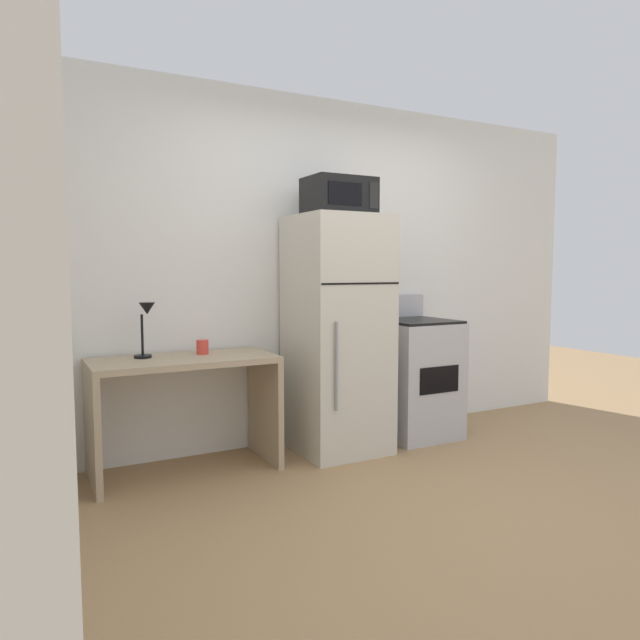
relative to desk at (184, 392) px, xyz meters
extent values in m
plane|color=#9E7A51|center=(1.22, -1.35, -0.52)|extent=(12.00, 12.00, 0.00)
cube|color=white|center=(1.22, 0.35, 0.78)|extent=(5.00, 0.10, 2.60)
cube|color=silver|center=(-0.98, -1.35, 0.78)|extent=(0.10, 4.00, 2.60)
cube|color=tan|center=(0.00, 0.00, 0.21)|extent=(1.16, 0.55, 0.04)
cube|color=tan|center=(-0.56, 0.00, -0.17)|extent=(0.04, 0.55, 0.71)
cube|color=tan|center=(0.56, 0.00, -0.17)|extent=(0.04, 0.55, 0.71)
cylinder|color=black|center=(-0.23, 0.10, 0.24)|extent=(0.11, 0.11, 0.02)
cylinder|color=black|center=(-0.23, 0.10, 0.37)|extent=(0.02, 0.02, 0.26)
cone|color=black|center=(-0.20, 0.08, 0.54)|extent=(0.10, 0.10, 0.08)
cylinder|color=#D83F33|center=(0.15, 0.08, 0.27)|extent=(0.08, 0.08, 0.09)
cube|color=beige|center=(1.11, -0.05, 0.32)|extent=(0.62, 0.65, 1.69)
cube|color=black|center=(1.11, -0.37, 0.69)|extent=(0.60, 0.00, 0.01)
cylinder|color=gray|center=(0.91, -0.38, 0.15)|extent=(0.02, 0.02, 0.59)
cube|color=black|center=(1.11, -0.07, 1.30)|extent=(0.46, 0.34, 0.26)
cube|color=black|center=(1.06, -0.24, 1.30)|extent=(0.26, 0.01, 0.15)
cube|color=black|center=(1.29, -0.24, 1.30)|extent=(0.07, 0.01, 0.18)
cube|color=#B7B7BC|center=(1.82, -0.02, -0.07)|extent=(0.56, 0.60, 0.90)
cube|color=black|center=(1.82, -0.02, 0.39)|extent=(0.54, 0.58, 0.02)
cube|color=#B7B7BC|center=(1.82, 0.26, 0.49)|extent=(0.56, 0.04, 0.18)
cube|color=black|center=(1.82, -0.33, -0.03)|extent=(0.36, 0.01, 0.20)
camera|label=1|loc=(-0.95, -3.65, 0.79)|focal=32.51mm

